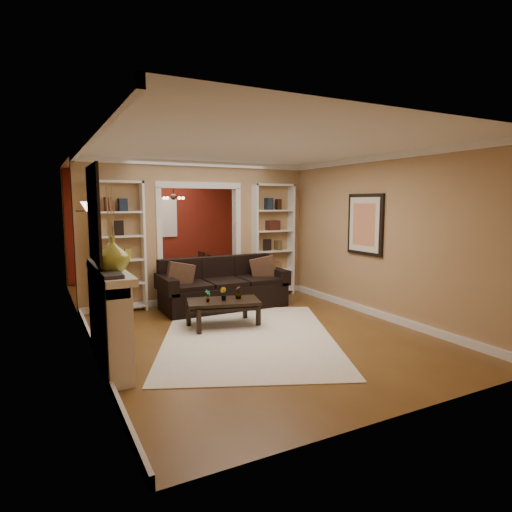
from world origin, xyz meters
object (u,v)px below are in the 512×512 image
coffee_table (223,313)px  dining_table (175,274)px  bookshelf_right (273,240)px  sofa (224,283)px  bookshelf_left (119,247)px  fireplace (111,317)px

coffee_table → dining_table: 3.43m
bookshelf_right → dining_table: bookshelf_right is taller
sofa → dining_table: 2.33m
bookshelf_left → dining_table: 2.46m
bookshelf_left → coffee_table: bearing=-53.2°
sofa → dining_table: size_ratio=1.42×
coffee_table → dining_table: bearing=101.0°
bookshelf_left → bookshelf_right: size_ratio=1.00×
bookshelf_right → fireplace: 4.47m
sofa → fireplace: fireplace is taller
coffee_table → fireplace: (-1.80, -0.85, 0.37)m
sofa → bookshelf_right: bookshelf_right is taller
bookshelf_right → coffee_table: bearing=-137.5°
bookshelf_right → fireplace: bearing=-145.2°
sofa → dining_table: (-0.22, 2.31, -0.17)m
coffee_table → dining_table: (0.26, 3.42, 0.08)m
bookshelf_right → dining_table: bearing=132.3°
sofa → bookshelf_left: bookshelf_left is taller
sofa → bookshelf_right: size_ratio=1.01×
coffee_table → bookshelf_left: 2.31m
dining_table → bookshelf_right: bearing=-137.7°
coffee_table → fireplace: size_ratio=0.65×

